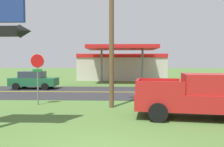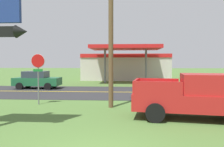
# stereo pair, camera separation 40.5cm
# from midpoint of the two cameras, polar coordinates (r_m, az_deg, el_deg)

# --- Properties ---
(road_asphalt) EXTENTS (140.00, 8.00, 0.02)m
(road_asphalt) POSITION_cam_midpoint_polar(r_m,az_deg,el_deg) (18.21, -0.06, -4.84)
(road_asphalt) COLOR #2B2B2D
(road_asphalt) RESTS_ON ground
(road_centre_line) EXTENTS (126.00, 0.20, 0.01)m
(road_centre_line) POSITION_cam_midpoint_polar(r_m,az_deg,el_deg) (18.21, -0.06, -4.80)
(road_centre_line) COLOR gold
(road_centre_line) RESTS_ON road_asphalt
(stop_sign) EXTENTS (0.80, 0.08, 2.95)m
(stop_sign) POSITION_cam_midpoint_polar(r_m,az_deg,el_deg) (13.44, -19.53, 0.88)
(stop_sign) COLOR slate
(stop_sign) RESTS_ON ground
(utility_pole) EXTENTS (1.74, 0.26, 8.95)m
(utility_pole) POSITION_cam_midpoint_polar(r_m,az_deg,el_deg) (12.16, -1.11, 13.76)
(utility_pole) COLOR brown
(utility_pole) RESTS_ON ground
(gas_station) EXTENTS (12.00, 11.50, 4.40)m
(gas_station) POSITION_cam_midpoint_polar(r_m,az_deg,el_deg) (31.60, 2.13, 1.95)
(gas_station) COLOR beige
(gas_station) RESTS_ON ground
(pickup_red_parked_on_lawn) EXTENTS (5.42, 2.78, 1.96)m
(pickup_red_parked_on_lawn) POSITION_cam_midpoint_polar(r_m,az_deg,el_deg) (10.36, 19.94, -5.58)
(pickup_red_parked_on_lawn) COLOR red
(pickup_red_parked_on_lawn) RESTS_ON ground
(car_green_near_lane) EXTENTS (4.20, 2.00, 1.64)m
(car_green_near_lane) POSITION_cam_midpoint_polar(r_m,az_deg,el_deg) (21.70, -20.08, -1.59)
(car_green_near_lane) COLOR #1E6038
(car_green_near_lane) RESTS_ON ground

